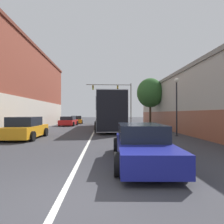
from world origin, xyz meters
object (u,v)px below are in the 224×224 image
parked_car_left_near (69,121)px  street_lamp (177,100)px  traffic_signal_gantry (118,94)px  bus (108,111)px  hatchback_foreground (141,144)px  parked_car_left_far (76,120)px  parked_car_left_mid (26,128)px  street_tree_near (150,93)px

parked_car_left_near → street_lamp: bearing=-135.8°
parked_car_left_near → traffic_signal_gantry: (7.71, 7.21, 4.66)m
bus → street_lamp: size_ratio=2.85×
hatchback_foreground → parked_car_left_far: size_ratio=1.01×
hatchback_foreground → traffic_signal_gantry: traffic_signal_gantry is taller
bus → parked_car_left_far: bus is taller
parked_car_left_far → street_lamp: street_lamp is taller
traffic_signal_gantry → street_lamp: bearing=-81.8°
parked_car_left_mid → street_tree_near: 14.10m
parked_car_left_near → parked_car_left_far: (0.26, 5.48, -0.00)m
parked_car_left_far → street_tree_near: 14.72m
street_tree_near → parked_car_left_near: bearing=156.9°
street_tree_near → parked_car_left_mid: bearing=-142.6°
parked_car_left_far → traffic_signal_gantry: bearing=-84.3°
hatchback_foreground → street_tree_near: size_ratio=0.78×
parked_car_left_mid → street_tree_near: size_ratio=0.67×
parked_car_left_near → parked_car_left_mid: (-0.37, -12.78, 0.07)m
parked_car_left_near → parked_car_left_mid: bearing=-178.6°
bus → street_tree_near: street_tree_near is taller
bus → street_tree_near: bearing=-84.3°
street_tree_near → street_lamp: bearing=-90.1°
traffic_signal_gantry → street_lamp: size_ratio=1.89×
parked_car_left_mid → parked_car_left_far: (0.63, 18.26, -0.08)m
bus → traffic_signal_gantry: size_ratio=1.51×
bus → hatchback_foreground: bearing=-178.0°
bus → street_lamp: bearing=-145.2°
parked_car_left_near → parked_car_left_mid: 12.79m
parked_car_left_mid → parked_car_left_far: size_ratio=0.86×
parked_car_left_near → traffic_signal_gantry: 11.54m
traffic_signal_gantry → parked_car_left_near: bearing=-136.9°
street_lamp → parked_car_left_far: bearing=120.4°
street_lamp → traffic_signal_gantry: bearing=98.2°
hatchback_foreground → bus: bearing=6.7°
bus → parked_car_left_near: size_ratio=3.06×
street_lamp → street_tree_near: street_tree_near is taller
parked_car_left_mid → street_lamp: 11.07m
traffic_signal_gantry → street_lamp: (2.77, -19.19, -2.54)m
bus → parked_car_left_mid: bearing=141.3°
parked_car_left_near → bus: bearing=-130.1°
traffic_signal_gantry → street_lamp: traffic_signal_gantry is taller
bus → parked_car_left_far: 11.89m
bus → street_lamp: (5.03, -6.86, 0.70)m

